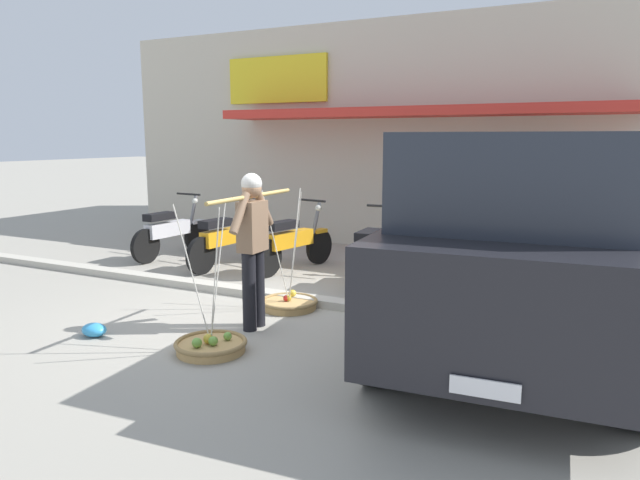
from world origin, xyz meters
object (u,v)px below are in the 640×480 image
(plastic_litter_bag, at_px, (94,330))
(motorcycle_third_in_row, at_px, (293,242))
(fruit_vendor, at_px, (253,240))
(motorcycle_nearest_shop, at_px, (171,232))
(motorcycle_end_of_row, at_px, (374,253))
(motorcycle_second_in_row, at_px, (226,240))
(fruit_basket_left_side, at_px, (211,345))
(fruit_basket_right_side, at_px, (289,303))
(parked_truck, at_px, (517,246))

(plastic_litter_bag, bearing_deg, motorcycle_third_in_row, 84.42)
(fruit_vendor, xyz_separation_m, motorcycle_third_in_row, (-1.00, 2.65, -0.52))
(motorcycle_nearest_shop, distance_m, motorcycle_third_in_row, 2.40)
(motorcycle_nearest_shop, xyz_separation_m, motorcycle_end_of_row, (3.84, -0.18, 0.00))
(motorcycle_second_in_row, bearing_deg, plastic_litter_bag, -78.14)
(fruit_basket_left_side, relative_size, motorcycle_end_of_row, 0.80)
(motorcycle_end_of_row, distance_m, plastic_litter_bag, 3.87)
(fruit_basket_left_side, distance_m, motorcycle_second_in_row, 3.83)
(motorcycle_second_in_row, bearing_deg, motorcycle_end_of_row, 0.85)
(fruit_basket_right_side, height_order, parked_truck, parked_truck)
(fruit_basket_left_side, xyz_separation_m, parked_truck, (2.60, 1.42, 0.96))
(motorcycle_third_in_row, relative_size, plastic_litter_bag, 6.41)
(motorcycle_second_in_row, bearing_deg, parked_truck, -20.70)
(motorcycle_nearest_shop, distance_m, plastic_litter_bag, 4.14)
(fruit_vendor, distance_m, parked_truck, 2.70)
(motorcycle_nearest_shop, xyz_separation_m, plastic_litter_bag, (2.04, -3.58, -0.38))
(fruit_vendor, height_order, motorcycle_second_in_row, fruit_vendor)
(motorcycle_second_in_row, bearing_deg, fruit_vendor, -49.04)
(motorcycle_nearest_shop, height_order, parked_truck, parked_truck)
(fruit_basket_right_side, distance_m, motorcycle_third_in_row, 2.11)
(fruit_basket_right_side, height_order, motorcycle_second_in_row, fruit_basket_right_side)
(motorcycle_nearest_shop, relative_size, plastic_litter_bag, 6.50)
(motorcycle_second_in_row, distance_m, parked_truck, 5.04)
(motorcycle_end_of_row, height_order, parked_truck, parked_truck)
(motorcycle_nearest_shop, distance_m, motorcycle_second_in_row, 1.35)
(motorcycle_third_in_row, height_order, motorcycle_end_of_row, same)
(fruit_basket_right_side, xyz_separation_m, motorcycle_second_in_row, (-2.03, 1.56, 0.38))
(motorcycle_end_of_row, xyz_separation_m, plastic_litter_bag, (-1.80, -3.40, -0.38))
(motorcycle_second_in_row, relative_size, plastic_litter_bag, 6.50)
(motorcycle_third_in_row, distance_m, plastic_litter_bag, 3.68)
(motorcycle_nearest_shop, bearing_deg, motorcycle_third_in_row, 1.31)
(fruit_basket_left_side, relative_size, motorcycle_third_in_row, 0.81)
(motorcycle_end_of_row, bearing_deg, motorcycle_second_in_row, -179.15)
(plastic_litter_bag, bearing_deg, fruit_vendor, 36.17)
(motorcycle_third_in_row, distance_m, parked_truck, 4.20)
(fruit_basket_right_side, relative_size, motorcycle_second_in_row, 0.80)
(fruit_basket_right_side, height_order, motorcycle_third_in_row, fruit_basket_right_side)
(fruit_vendor, distance_m, motorcycle_end_of_row, 2.51)
(fruit_basket_right_side, relative_size, motorcycle_third_in_row, 0.81)
(motorcycle_end_of_row, bearing_deg, fruit_basket_right_side, -106.50)
(motorcycle_nearest_shop, height_order, plastic_litter_bag, motorcycle_nearest_shop)
(fruit_vendor, relative_size, fruit_basket_right_side, 1.17)
(parked_truck, bearing_deg, motorcycle_end_of_row, 140.32)
(fruit_vendor, bearing_deg, motorcycle_second_in_row, 130.96)
(plastic_litter_bag, bearing_deg, fruit_basket_left_side, 7.30)
(motorcycle_nearest_shop, xyz_separation_m, parked_truck, (6.02, -1.99, 0.58))
(motorcycle_third_in_row, bearing_deg, motorcycle_end_of_row, -9.32)
(motorcycle_second_in_row, distance_m, plastic_litter_bag, 3.46)
(fruit_basket_left_side, height_order, motorcycle_second_in_row, fruit_basket_left_side)
(parked_truck, distance_m, plastic_litter_bag, 4.40)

